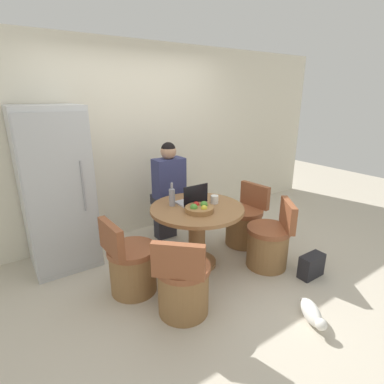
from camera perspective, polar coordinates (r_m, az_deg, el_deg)
name	(u,v)px	position (r m, az deg, el deg)	size (l,w,h in m)	color
ground_plane	(202,276)	(3.48, 1.87, -15.64)	(12.00, 12.00, 0.00)	beige
wall_back	(137,142)	(4.28, -10.42, 9.38)	(7.00, 0.06, 2.60)	silver
refrigerator	(56,190)	(3.67, -24.45, 0.38)	(0.70, 0.69, 1.83)	silver
dining_table	(197,224)	(3.44, 0.94, -6.18)	(1.06, 1.06, 0.73)	olive
chair_near_right_corner	(269,244)	(3.63, 14.45, -9.56)	(0.57, 0.56, 0.80)	olive
chair_right_side	(244,224)	(4.08, 9.93, -5.98)	(0.50, 0.49, 0.80)	olive
chair_near_left_corner	(183,286)	(2.84, -1.74, -17.43)	(0.57, 0.57, 0.80)	olive
chair_left_side	(131,266)	(3.17, -11.47, -13.72)	(0.49, 0.49, 0.80)	olive
person_seated	(168,188)	(3.98, -4.67, 0.76)	(0.40, 0.37, 1.36)	#2D2D38
laptop	(192,199)	(3.44, 0.06, -1.40)	(0.32, 0.22, 0.24)	#B7B7BC
fruit_bowl	(199,208)	(3.22, 1.42, -3.16)	(0.31, 0.31, 0.10)	olive
coffee_cup	(214,199)	(3.47, 4.30, -1.42)	(0.09, 0.09, 0.09)	white
bottle	(172,197)	(3.37, -3.82, -0.93)	(0.07, 0.07, 0.27)	#9999A3
cat	(312,313)	(3.05, 21.89, -20.64)	(0.28, 0.40, 0.17)	white
handbag	(311,266)	(3.65, 21.78, -12.92)	(0.30, 0.14, 0.26)	#232328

